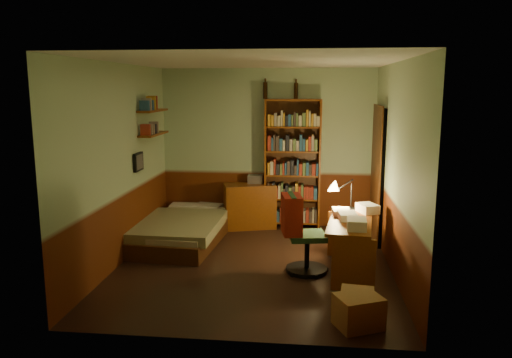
# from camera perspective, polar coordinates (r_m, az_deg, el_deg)

# --- Properties ---
(floor) EXTENTS (3.50, 4.00, 0.02)m
(floor) POSITION_cam_1_polar(r_m,az_deg,el_deg) (6.63, -0.24, -9.87)
(floor) COLOR black
(floor) RESTS_ON ground
(ceiling) EXTENTS (3.50, 4.00, 0.02)m
(ceiling) POSITION_cam_1_polar(r_m,az_deg,el_deg) (6.23, -0.25, 13.37)
(ceiling) COLOR silver
(ceiling) RESTS_ON wall_back
(wall_back) EXTENTS (3.50, 0.02, 2.60)m
(wall_back) POSITION_cam_1_polar(r_m,az_deg,el_deg) (8.28, 1.31, 3.55)
(wall_back) COLOR #9CB98F
(wall_back) RESTS_ON ground
(wall_left) EXTENTS (0.02, 4.00, 2.60)m
(wall_left) POSITION_cam_1_polar(r_m,az_deg,el_deg) (6.72, -15.33, 1.59)
(wall_left) COLOR #9CB98F
(wall_left) RESTS_ON ground
(wall_right) EXTENTS (0.02, 4.00, 2.60)m
(wall_right) POSITION_cam_1_polar(r_m,az_deg,el_deg) (6.35, 15.75, 1.06)
(wall_right) COLOR #9CB98F
(wall_right) RESTS_ON ground
(wall_front) EXTENTS (3.50, 0.02, 2.60)m
(wall_front) POSITION_cam_1_polar(r_m,az_deg,el_deg) (4.34, -3.21, -2.76)
(wall_front) COLOR #9CB98F
(wall_front) RESTS_ON ground
(doorway) EXTENTS (0.06, 0.90, 2.00)m
(doorway) POSITION_cam_1_polar(r_m,az_deg,el_deg) (7.66, 13.77, 0.42)
(doorway) COLOR black
(doorway) RESTS_ON ground
(door_trim) EXTENTS (0.02, 0.98, 2.08)m
(door_trim) POSITION_cam_1_polar(r_m,az_deg,el_deg) (7.65, 13.51, 0.43)
(door_trim) COLOR #3A1E0C
(door_trim) RESTS_ON ground
(bed) EXTENTS (1.26, 2.15, 0.61)m
(bed) POSITION_cam_1_polar(r_m,az_deg,el_deg) (7.64, -8.37, -4.74)
(bed) COLOR #627246
(bed) RESTS_ON ground
(dresser) EXTENTS (0.90, 0.63, 0.73)m
(dresser) POSITION_cam_1_polar(r_m,az_deg,el_deg) (8.23, -0.72, -3.10)
(dresser) COLOR #66310D
(dresser) RESTS_ON ground
(mini_stereo) EXTENTS (0.25, 0.19, 0.13)m
(mini_stereo) POSITION_cam_1_polar(r_m,az_deg,el_deg) (8.25, -0.07, 0.00)
(mini_stereo) COLOR #B2B2B7
(mini_stereo) RESTS_ON dresser
(bookshelf) EXTENTS (0.92, 0.34, 2.11)m
(bookshelf) POSITION_cam_1_polar(r_m,az_deg,el_deg) (8.13, 4.15, 1.65)
(bookshelf) COLOR #66310D
(bookshelf) RESTS_ON ground
(bottle_left) EXTENTS (0.09, 0.09, 0.26)m
(bottle_left) POSITION_cam_1_polar(r_m,az_deg,el_deg) (8.17, 1.07, 10.08)
(bottle_left) COLOR black
(bottle_left) RESTS_ON bookshelf
(bottle_right) EXTENTS (0.08, 0.08, 0.25)m
(bottle_right) POSITION_cam_1_polar(r_m,az_deg,el_deg) (8.14, 4.59, 10.01)
(bottle_right) COLOR black
(bottle_right) RESTS_ON bookshelf
(desk) EXTENTS (0.66, 1.30, 0.67)m
(desk) POSITION_cam_1_polar(r_m,az_deg,el_deg) (6.38, 10.63, -7.64)
(desk) COLOR #66310D
(desk) RESTS_ON ground
(paper_stack) EXTENTS (0.31, 0.35, 0.11)m
(paper_stack) POSITION_cam_1_polar(r_m,az_deg,el_deg) (6.74, 12.63, -3.28)
(paper_stack) COLOR silver
(paper_stack) RESTS_ON desk
(desk_lamp) EXTENTS (0.23, 0.23, 0.58)m
(desk_lamp) POSITION_cam_1_polar(r_m,az_deg,el_deg) (6.82, 10.86, -1.05)
(desk_lamp) COLOR black
(desk_lamp) RESTS_ON desk
(office_chair) EXTENTS (0.54, 0.49, 0.95)m
(office_chair) POSITION_cam_1_polar(r_m,az_deg,el_deg) (6.27, 5.88, -6.45)
(office_chair) COLOR #274C29
(office_chair) RESTS_ON ground
(red_jacket) EXTENTS (0.33, 0.45, 0.48)m
(red_jacket) POSITION_cam_1_polar(r_m,az_deg,el_deg) (6.00, 4.80, -0.16)
(red_jacket) COLOR #AC2519
(red_jacket) RESTS_ON office_chair
(wall_shelf_lower) EXTENTS (0.20, 0.90, 0.03)m
(wall_shelf_lower) POSITION_cam_1_polar(r_m,az_deg,el_deg) (7.68, -11.61, 5.05)
(wall_shelf_lower) COLOR #66310D
(wall_shelf_lower) RESTS_ON wall_left
(wall_shelf_upper) EXTENTS (0.20, 0.90, 0.03)m
(wall_shelf_upper) POSITION_cam_1_polar(r_m,az_deg,el_deg) (7.65, -11.71, 7.66)
(wall_shelf_upper) COLOR #66310D
(wall_shelf_upper) RESTS_ON wall_left
(framed_picture) EXTENTS (0.04, 0.32, 0.26)m
(framed_picture) POSITION_cam_1_polar(r_m,az_deg,el_deg) (7.27, -13.30, 1.92)
(framed_picture) COLOR black
(framed_picture) RESTS_ON wall_left
(cardboard_box_a) EXTENTS (0.52, 0.48, 0.31)m
(cardboard_box_a) POSITION_cam_1_polar(r_m,az_deg,el_deg) (5.08, 11.64, -14.62)
(cardboard_box_a) COLOR #A57C4A
(cardboard_box_a) RESTS_ON ground
(cardboard_box_b) EXTENTS (0.37, 0.32, 0.24)m
(cardboard_box_b) POSITION_cam_1_polar(r_m,az_deg,el_deg) (5.41, 11.48, -13.46)
(cardboard_box_b) COLOR #A57C4A
(cardboard_box_b) RESTS_ON ground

